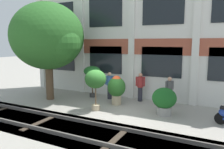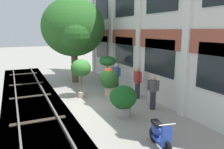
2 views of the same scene
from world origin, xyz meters
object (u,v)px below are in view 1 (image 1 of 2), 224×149
object	(u,v)px
potted_plant_glazed_jar	(164,100)
potted_plant_terracotta_small	(92,72)
potted_plant_fluted_column	(117,88)
broadleaf_tree	(48,38)
potted_plant_tall_urn	(96,80)
resident_watching_tracks	(110,85)
resident_near_plants	(140,86)
resident_by_doorway	(169,90)

from	to	relation	value
potted_plant_glazed_jar	potted_plant_terracotta_small	distance (m)	5.02
potted_plant_fluted_column	broadleaf_tree	bearing A→B (deg)	-169.11
broadleaf_tree	potted_plant_terracotta_small	bearing A→B (deg)	38.66
potted_plant_tall_urn	potted_plant_terracotta_small	bearing A→B (deg)	125.29
broadleaf_tree	resident_watching_tracks	xyz separation A→B (m)	(3.14, 1.63, -2.73)
potted_plant_glazed_jar	resident_watching_tracks	world-z (taller)	resident_watching_tracks
potted_plant_tall_urn	broadleaf_tree	bearing A→B (deg)	170.05
resident_near_plants	resident_by_doorway	bearing A→B (deg)	66.63
potted_plant_glazed_jar	potted_plant_terracotta_small	world-z (taller)	potted_plant_terracotta_small
potted_plant_terracotta_small	potted_plant_glazed_jar	bearing A→B (deg)	-16.21
potted_plant_glazed_jar	resident_by_doorway	bearing A→B (deg)	93.85
potted_plant_tall_urn	resident_by_doorway	distance (m)	3.96
potted_plant_terracotta_small	resident_near_plants	bearing A→B (deg)	7.76
potted_plant_glazed_jar	potted_plant_fluted_column	size ratio (longest dim) A/B	0.81
potted_plant_fluted_column	resident_watching_tracks	bearing A→B (deg)	135.14
resident_watching_tracks	resident_near_plants	size ratio (longest dim) A/B	0.98
resident_by_doorway	resident_near_plants	world-z (taller)	resident_near_plants
broadleaf_tree	potted_plant_tall_urn	bearing A→B (deg)	-9.95
broadleaf_tree	potted_plant_glazed_jar	size ratio (longest dim) A/B	4.37
potted_plant_glazed_jar	resident_watching_tracks	xyz separation A→B (m)	(-3.59, 1.44, 0.14)
broadleaf_tree	potted_plant_terracotta_small	xyz separation A→B (m)	(1.97, 1.58, -2.04)
potted_plant_glazed_jar	potted_plant_fluted_column	xyz separation A→B (m)	(-2.72, 0.57, 0.21)
potted_plant_glazed_jar	resident_by_doorway	size ratio (longest dim) A/B	0.82
potted_plant_terracotta_small	potted_plant_tall_urn	bearing A→B (deg)	-54.71
resident_by_doorway	resident_near_plants	xyz separation A→B (m)	(-1.69, 0.22, 0.04)
resident_by_doorway	potted_plant_glazed_jar	bearing A→B (deg)	-46.92
resident_watching_tracks	resident_near_plants	xyz separation A→B (m)	(1.79, 0.35, 0.01)
potted_plant_terracotta_small	potted_plant_fluted_column	world-z (taller)	potted_plant_terracotta_small
resident_near_plants	resident_watching_tracks	bearing A→B (deg)	-94.84
potted_plant_glazed_jar	resident_by_doorway	distance (m)	1.57
broadleaf_tree	resident_watching_tracks	distance (m)	4.47
potted_plant_tall_urn	potted_plant_glazed_jar	bearing A→B (deg)	14.35
resident_near_plants	potted_plant_glazed_jar	bearing A→B (deg)	29.36
potted_plant_glazed_jar	resident_watching_tracks	distance (m)	3.86
potted_plant_fluted_column	resident_watching_tracks	distance (m)	1.22
potted_plant_fluted_column	resident_near_plants	xyz separation A→B (m)	(0.92, 1.21, -0.06)
broadleaf_tree	potted_plant_tall_urn	size ratio (longest dim) A/B	2.76
resident_by_doorway	resident_near_plants	bearing A→B (deg)	-148.26
potted_plant_tall_urn	resident_watching_tracks	bearing A→B (deg)	99.84
potted_plant_terracotta_small	resident_watching_tracks	bearing A→B (deg)	2.64
resident_by_doorway	resident_near_plants	distance (m)	1.71
broadleaf_tree	resident_near_plants	xyz separation A→B (m)	(4.93, 1.98, -2.71)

